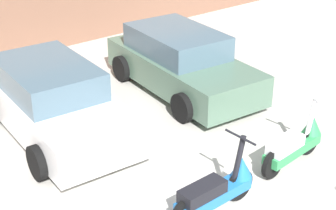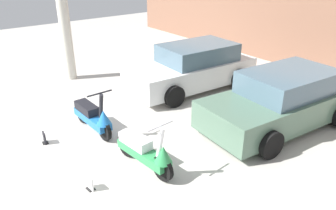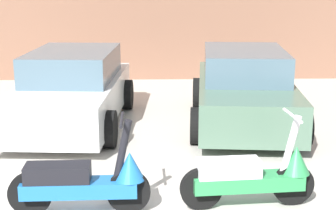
{
  "view_description": "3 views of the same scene",
  "coord_description": "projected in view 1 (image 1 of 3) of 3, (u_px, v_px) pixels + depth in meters",
  "views": [
    {
      "loc": [
        -5.04,
        -3.29,
        4.78
      ],
      "look_at": [
        -0.11,
        2.82,
        0.91
      ],
      "focal_mm": 55.0,
      "sensor_mm": 36.0,
      "label": 1
    },
    {
      "loc": [
        5.69,
        -1.7,
        3.78
      ],
      "look_at": [
        0.43,
        2.37,
        0.69
      ],
      "focal_mm": 35.0,
      "sensor_mm": 36.0,
      "label": 2
    },
    {
      "loc": [
        0.16,
        -4.39,
        2.63
      ],
      "look_at": [
        0.33,
        2.45,
        0.91
      ],
      "focal_mm": 55.0,
      "sensor_mm": 36.0,
      "label": 3
    }
  ],
  "objects": [
    {
      "name": "scooter_front_left",
      "position": [
        218.0,
        189.0,
        7.44
      ],
      "size": [
        1.61,
        0.58,
        1.12
      ],
      "rotation": [
        0.0,
        0.0,
        0.03
      ],
      "color": "black",
      "rests_on": "ground_plane"
    },
    {
      "name": "scooter_front_right",
      "position": [
        295.0,
        143.0,
        8.62
      ],
      "size": [
        1.59,
        0.57,
        1.11
      ],
      "rotation": [
        0.0,
        0.0,
        0.09
      ],
      "color": "black",
      "rests_on": "ground_plane"
    },
    {
      "name": "car_rear_left",
      "position": [
        53.0,
        102.0,
        9.49
      ],
      "size": [
        2.09,
        4.02,
        1.33
      ],
      "rotation": [
        0.0,
        0.0,
        -1.63
      ],
      "color": "white",
      "rests_on": "ground_plane"
    },
    {
      "name": "car_rear_center",
      "position": [
        181.0,
        63.0,
        11.26
      ],
      "size": [
        2.16,
        4.05,
        1.33
      ],
      "rotation": [
        0.0,
        0.0,
        -1.66
      ],
      "color": "#51705B",
      "rests_on": "ground_plane"
    }
  ]
}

